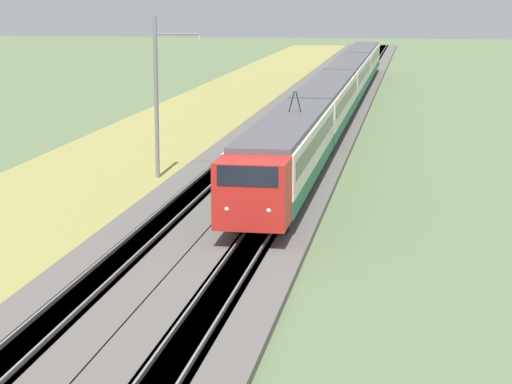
{
  "coord_description": "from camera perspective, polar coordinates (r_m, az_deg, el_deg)",
  "views": [
    {
      "loc": [
        -11.7,
        -10.73,
        10.13
      ],
      "look_at": [
        26.79,
        -4.46,
        2.18
      ],
      "focal_mm": 70.0,
      "sensor_mm": 36.0,
      "label": 1
    }
  ],
  "objects": [
    {
      "name": "ballast_main",
      "position": [
        63.42,
        -0.61,
        2.47
      ],
      "size": [
        240.0,
        4.4,
        0.3
      ],
      "color": "#605B56",
      "rests_on": "ground"
    },
    {
      "name": "catenary_mast_mid",
      "position": [
        53.6,
        -5.66,
        5.44
      ],
      "size": [
        0.22,
        2.56,
        8.73
      ],
      "color": "slate",
      "rests_on": "ground"
    },
    {
      "name": "track_adjacent",
      "position": [
        62.82,
        3.41,
        2.37
      ],
      "size": [
        240.0,
        1.57,
        0.45
      ],
      "color": "#4C4238",
      "rests_on": "ground"
    },
    {
      "name": "passenger_train",
      "position": [
        80.61,
        4.77,
        5.92
      ],
      "size": [
        86.46,
        2.97,
        4.96
      ],
      "rotation": [
        0.0,
        0.0,
        3.14
      ],
      "color": "red",
      "rests_on": "ground"
    },
    {
      "name": "ballast_adjacent",
      "position": [
        62.82,
        3.41,
        2.36
      ],
      "size": [
        240.0,
        4.4,
        0.3
      ],
      "color": "#605B56",
      "rests_on": "ground"
    },
    {
      "name": "track_main",
      "position": [
        63.42,
        -0.61,
        2.48
      ],
      "size": [
        240.0,
        1.57,
        0.45
      ],
      "color": "#4C4238",
      "rests_on": "ground"
    },
    {
      "name": "grass_verge",
      "position": [
        64.78,
        -6.06,
        2.52
      ],
      "size": [
        240.0,
        11.56,
        0.12
      ],
      "color": "#99934C",
      "rests_on": "ground"
    }
  ]
}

